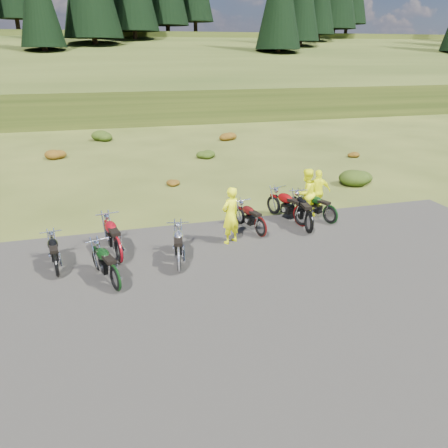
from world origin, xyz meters
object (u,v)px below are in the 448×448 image
object	(u,v)px
motorcycle_0	(58,277)
motorcycle_3	(179,272)
motorcycle_7	(329,224)
person_middle	(230,216)

from	to	relation	value
motorcycle_0	motorcycle_3	size ratio (longest dim) A/B	0.91
motorcycle_3	motorcycle_7	distance (m)	6.47
person_middle	motorcycle_0	bearing A→B (deg)	-17.29
motorcycle_0	motorcycle_7	xyz separation A→B (m)	(9.44, 1.65, 0.00)
motorcycle_3	motorcycle_7	bearing A→B (deg)	-59.77
motorcycle_7	person_middle	xyz separation A→B (m)	(-4.04, -0.67, 0.96)
motorcycle_7	motorcycle_3	bearing A→B (deg)	89.55
motorcycle_7	person_middle	world-z (taller)	person_middle
motorcycle_0	motorcycle_3	world-z (taller)	motorcycle_3
motorcycle_0	motorcycle_3	distance (m)	3.43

